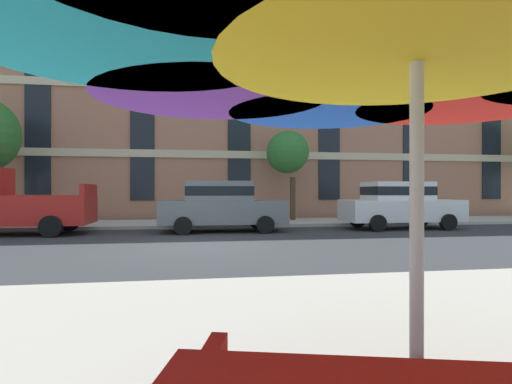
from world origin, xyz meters
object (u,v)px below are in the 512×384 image
at_px(pickup_red, 1,204).
at_px(sedan_white, 400,204).
at_px(sedan_gray, 221,205).
at_px(street_tree_middle, 288,152).
at_px(patio_umbrella, 417,13).

height_order(pickup_red, sedan_white, pickup_red).
distance_m(pickup_red, sedan_gray, 7.15).
xyz_separation_m(sedan_gray, sedan_white, (6.76, 0.00, 0.00)).
relative_size(sedan_white, street_tree_middle, 1.04).
xyz_separation_m(pickup_red, patio_umbrella, (7.07, -12.70, 1.17)).
bearing_deg(patio_umbrella, street_tree_middle, 78.31).
distance_m(sedan_gray, sedan_white, 6.76).
relative_size(sedan_gray, patio_umbrella, 1.17).
distance_m(pickup_red, patio_umbrella, 14.58).
bearing_deg(pickup_red, patio_umbrella, -60.90).
bearing_deg(street_tree_middle, patio_umbrella, -101.69).
height_order(sedan_white, patio_umbrella, patio_umbrella).
relative_size(sedan_white, patio_umbrella, 1.17).
bearing_deg(sedan_white, patio_umbrella, -118.34).
distance_m(sedan_white, patio_umbrella, 14.48).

